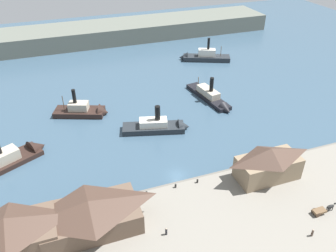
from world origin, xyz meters
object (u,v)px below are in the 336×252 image
Objects in this scene: ferry_shed_east_terminal at (269,163)px; mooring_post_center_west at (176,186)px; ferry_outer_harbor at (161,126)px; ferry_moored_west at (86,111)px; ferry_shed_central_terminal at (9,234)px; pedestrian_near_east_shed at (166,232)px; ferry_mid_harbor at (9,159)px; ferry_approaching_west at (201,57)px; mooring_post_west at (146,193)px; ferry_shed_customs_shed at (90,214)px; horse_cart at (323,209)px; pedestrian_standing_center at (312,233)px; ferry_near_quay at (212,98)px; mooring_post_east at (197,181)px.

ferry_shed_east_terminal is 17.01× the size of mooring_post_center_west.
ferry_moored_west reaches higher than ferry_outer_harbor.
ferry_shed_central_terminal is 29.57m from pedestrian_near_east_shed.
ferry_shed_east_terminal is at bearing -25.82° from ferry_mid_harbor.
ferry_approaching_west reaches higher than ferry_shed_east_terminal.
pedestrian_near_east_shed is 1.97× the size of mooring_post_west.
ferry_outer_harbor is (40.60, 31.55, -3.99)m from ferry_shed_central_terminal.
ferry_shed_central_terminal is 0.84× the size of ferry_outer_harbor.
mooring_post_west is at bearing -39.38° from ferry_mid_harbor.
ferry_shed_customs_shed is 0.79× the size of ferry_mid_harbor.
pedestrian_near_east_shed is (-33.56, 5.97, -0.12)m from horse_cart.
ferry_approaching_west is 91.91m from ferry_mid_harbor.
horse_cart is 3.31× the size of pedestrian_standing_center.
ferry_outer_harbor is (-16.74, 30.17, -4.12)m from ferry_shed_east_terminal.
mooring_post_center_west is (6.66, 12.14, -0.36)m from pedestrian_near_east_shed.
mooring_post_west is 1.00× the size of mooring_post_center_west.
ferry_shed_east_terminal is 8.84× the size of pedestrian_standing_center.
pedestrian_standing_center is at bearing -97.02° from ferry_near_quay.
ferry_shed_customs_shed is at bearing -169.14° from mooring_post_east.
ferry_shed_customs_shed is 21.23m from mooring_post_center_west.
ferry_shed_customs_shed is at bearing 152.97° from pedestrian_near_east_shed.
horse_cart is 0.24× the size of ferry_near_quay.
ferry_shed_customs_shed is 99.79m from ferry_approaching_west.
ferry_moored_west is (20.72, 48.70, -4.03)m from ferry_shed_central_terminal.
ferry_near_quay is at bearing 55.10° from pedestrian_near_east_shed.
mooring_post_west is at bearing -80.29° from ferry_moored_west.
mooring_post_east is (25.83, 4.95, -3.24)m from ferry_shed_customs_shed.
ferry_shed_customs_shed is at bearing -129.37° from ferry_outer_harbor.
ferry_shed_customs_shed is 3.47× the size of horse_cart.
mooring_post_center_west is at bearing -101.59° from ferry_outer_harbor.
mooring_post_center_west is 44.56m from ferry_mid_harbor.
ferry_moored_west reaches higher than mooring_post_east.
ferry_shed_central_terminal is 63.52m from horse_cart.
ferry_mid_harbor is at bearing -168.85° from ferry_near_quay.
ferry_approaching_west reaches higher than ferry_shed_customs_shed.
ferry_shed_central_terminal is 1.13× the size of ferry_shed_east_terminal.
ferry_moored_west is (-42.46, 5.85, 0.05)m from ferry_near_quay.
ferry_shed_east_terminal is 0.68× the size of ferry_approaching_west.
ferry_shed_customs_shed is at bearing -60.59° from ferry_mid_harbor.
ferry_mid_harbor is (-37.13, 24.63, -0.32)m from mooring_post_center_west.
mooring_post_center_west is (35.24, 5.40, -3.76)m from ferry_shed_central_terminal.
mooring_post_west is 28.98m from ferry_outer_harbor.
ferry_approaching_west is at bearing 61.28° from pedestrian_near_east_shed.
ferry_shed_east_terminal is 34.75m from ferry_outer_harbor.
ferry_approaching_west is (34.98, 74.09, -0.10)m from mooring_post_east.
pedestrian_near_east_shed reaches higher than mooring_post_east.
mooring_post_east is at bearing -120.79° from ferry_near_quay.
ferry_outer_harbor is (-0.14, 26.36, -0.23)m from mooring_post_east.
mooring_post_east is (-15.07, 22.14, -0.34)m from pedestrian_standing_center.
pedestrian_near_east_shed is at bearing -87.86° from mooring_post_west.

